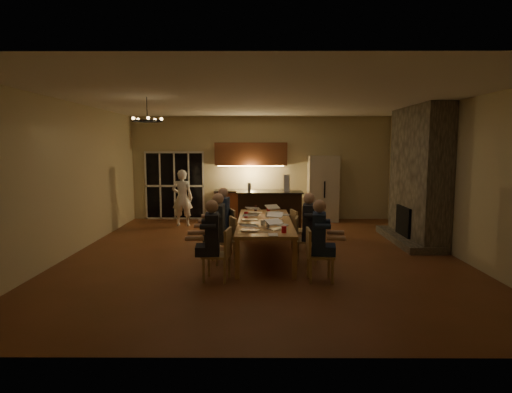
% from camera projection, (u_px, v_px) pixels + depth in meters
% --- Properties ---
extents(floor, '(9.00, 9.00, 0.00)m').
position_uv_depth(floor, '(262.00, 254.00, 9.06)').
color(floor, brown).
rests_on(floor, ground).
extents(back_wall, '(8.00, 0.04, 3.20)m').
position_uv_depth(back_wall, '(261.00, 168.00, 13.37)').
color(back_wall, '#C1B688').
rests_on(back_wall, ground).
extents(left_wall, '(0.04, 9.00, 3.20)m').
position_uv_depth(left_wall, '(69.00, 179.00, 8.90)').
color(left_wall, '#C1B688').
rests_on(left_wall, ground).
extents(right_wall, '(0.04, 9.00, 3.20)m').
position_uv_depth(right_wall, '(456.00, 179.00, 8.86)').
color(right_wall, '#C1B688').
rests_on(right_wall, ground).
extents(ceiling, '(8.00, 9.00, 0.04)m').
position_uv_depth(ceiling, '(262.00, 100.00, 8.69)').
color(ceiling, white).
rests_on(ceiling, back_wall).
extents(french_doors, '(1.86, 0.08, 2.10)m').
position_uv_depth(french_doors, '(175.00, 186.00, 13.40)').
color(french_doors, black).
rests_on(french_doors, ground).
extents(fireplace, '(0.58, 2.50, 3.20)m').
position_uv_depth(fireplace, '(419.00, 175.00, 10.05)').
color(fireplace, '#686152').
rests_on(fireplace, ground).
extents(kitchenette, '(2.24, 0.68, 2.40)m').
position_uv_depth(kitchenette, '(251.00, 182.00, 13.10)').
color(kitchenette, brown).
rests_on(kitchenette, ground).
extents(refrigerator, '(0.90, 0.68, 2.00)m').
position_uv_depth(refrigerator, '(323.00, 189.00, 13.06)').
color(refrigerator, beige).
rests_on(refrigerator, ground).
extents(dining_table, '(1.10, 3.19, 0.75)m').
position_uv_depth(dining_table, '(265.00, 239.00, 8.84)').
color(dining_table, '#BA784A').
rests_on(dining_table, ground).
extents(bar_island, '(1.77, 0.70, 1.08)m').
position_uv_depth(bar_island, '(270.00, 212.00, 11.45)').
color(bar_island, black).
rests_on(bar_island, ground).
extents(chair_left_near, '(0.50, 0.50, 0.89)m').
position_uv_depth(chair_left_near, '(216.00, 254.00, 7.25)').
color(chair_left_near, tan).
rests_on(chair_left_near, ground).
extents(chair_left_mid, '(0.56, 0.56, 0.89)m').
position_uv_depth(chair_left_mid, '(223.00, 240.00, 8.34)').
color(chair_left_mid, tan).
rests_on(chair_left_mid, ground).
extents(chair_left_far, '(0.56, 0.56, 0.89)m').
position_uv_depth(chair_left_far, '(223.00, 230.00, 9.42)').
color(chair_left_far, tan).
rests_on(chair_left_far, ground).
extents(chair_right_near, '(0.44, 0.44, 0.89)m').
position_uv_depth(chair_right_near, '(320.00, 255.00, 7.21)').
color(chair_right_near, tan).
rests_on(chair_right_near, ground).
extents(chair_right_mid, '(0.51, 0.51, 0.89)m').
position_uv_depth(chair_right_mid, '(307.00, 240.00, 8.38)').
color(chair_right_mid, tan).
rests_on(chair_right_mid, ground).
extents(chair_right_far, '(0.53, 0.53, 0.89)m').
position_uv_depth(chair_right_far, '(302.00, 230.00, 9.39)').
color(chair_right_far, tan).
rests_on(chair_right_far, ground).
extents(person_left_near, '(0.64, 0.64, 1.38)m').
position_uv_depth(person_left_near, '(212.00, 241.00, 7.20)').
color(person_left_near, '#23242D').
rests_on(person_left_near, ground).
extents(person_right_near, '(0.68, 0.68, 1.38)m').
position_uv_depth(person_right_near, '(319.00, 240.00, 7.24)').
color(person_right_near, '#1E314C').
rests_on(person_right_near, ground).
extents(person_left_mid, '(0.62, 0.62, 1.38)m').
position_uv_depth(person_left_mid, '(218.00, 228.00, 8.28)').
color(person_left_mid, '#32373B').
rests_on(person_left_mid, ground).
extents(person_right_mid, '(0.68, 0.68, 1.38)m').
position_uv_depth(person_right_mid, '(308.00, 228.00, 8.33)').
color(person_right_mid, '#23242D').
rests_on(person_right_mid, ground).
extents(person_left_far, '(0.66, 0.66, 1.38)m').
position_uv_depth(person_left_far, '(223.00, 219.00, 9.42)').
color(person_left_far, '#1E314C').
rests_on(person_left_far, ground).
extents(standing_person, '(0.61, 0.42, 1.63)m').
position_uv_depth(standing_person, '(182.00, 198.00, 12.25)').
color(standing_person, white).
rests_on(standing_person, ground).
extents(chandelier, '(0.57, 0.57, 0.03)m').
position_uv_depth(chandelier, '(147.00, 121.00, 8.13)').
color(chandelier, black).
rests_on(chandelier, ceiling).
extents(laptop_a, '(0.38, 0.35, 0.23)m').
position_uv_depth(laptop_a, '(250.00, 225.00, 7.73)').
color(laptop_a, silver).
rests_on(laptop_a, dining_table).
extents(laptop_b, '(0.42, 0.40, 0.23)m').
position_uv_depth(laptop_b, '(277.00, 223.00, 7.88)').
color(laptop_b, silver).
rests_on(laptop_b, dining_table).
extents(laptop_c, '(0.37, 0.34, 0.23)m').
position_uv_depth(laptop_c, '(250.00, 215.00, 8.87)').
color(laptop_c, silver).
rests_on(laptop_c, dining_table).
extents(laptop_d, '(0.38, 0.35, 0.23)m').
position_uv_depth(laptop_d, '(274.00, 216.00, 8.72)').
color(laptop_d, silver).
rests_on(laptop_d, dining_table).
extents(laptop_e, '(0.39, 0.36, 0.23)m').
position_uv_depth(laptop_e, '(254.00, 208.00, 9.84)').
color(laptop_e, silver).
rests_on(laptop_e, dining_table).
extents(laptop_f, '(0.41, 0.39, 0.23)m').
position_uv_depth(laptop_f, '(275.00, 208.00, 9.87)').
color(laptop_f, silver).
rests_on(laptop_f, dining_table).
extents(mug_front, '(0.09, 0.09, 0.10)m').
position_uv_depth(mug_front, '(263.00, 223.00, 8.29)').
color(mug_front, white).
rests_on(mug_front, dining_table).
extents(mug_mid, '(0.07, 0.07, 0.10)m').
position_uv_depth(mug_mid, '(267.00, 214.00, 9.31)').
color(mug_mid, white).
rests_on(mug_mid, dining_table).
extents(mug_back, '(0.07, 0.07, 0.10)m').
position_uv_depth(mug_back, '(246.00, 213.00, 9.51)').
color(mug_back, white).
rests_on(mug_back, dining_table).
extents(redcup_near, '(0.09, 0.09, 0.12)m').
position_uv_depth(redcup_near, '(284.00, 229.00, 7.54)').
color(redcup_near, red).
rests_on(redcup_near, dining_table).
extents(redcup_mid, '(0.08, 0.08, 0.12)m').
position_uv_depth(redcup_mid, '(246.00, 215.00, 9.20)').
color(redcup_mid, red).
rests_on(redcup_mid, dining_table).
extents(redcup_far, '(0.09, 0.09, 0.12)m').
position_uv_depth(redcup_far, '(268.00, 208.00, 10.19)').
color(redcup_far, red).
rests_on(redcup_far, dining_table).
extents(can_silver, '(0.07, 0.07, 0.12)m').
position_uv_depth(can_silver, '(268.00, 224.00, 8.06)').
color(can_silver, '#B2B2B7').
rests_on(can_silver, dining_table).
extents(can_cola, '(0.07, 0.07, 0.12)m').
position_uv_depth(can_cola, '(256.00, 208.00, 10.18)').
color(can_cola, '#3F0F0C').
rests_on(can_cola, dining_table).
extents(plate_near, '(0.23, 0.23, 0.02)m').
position_uv_depth(plate_near, '(283.00, 225.00, 8.25)').
color(plate_near, white).
rests_on(plate_near, dining_table).
extents(plate_left, '(0.24, 0.24, 0.02)m').
position_uv_depth(plate_left, '(248.00, 229.00, 7.84)').
color(plate_left, white).
rests_on(plate_left, dining_table).
extents(plate_far, '(0.23, 0.23, 0.02)m').
position_uv_depth(plate_far, '(285.00, 215.00, 9.52)').
color(plate_far, white).
rests_on(plate_far, dining_table).
extents(notepad, '(0.17, 0.23, 0.01)m').
position_uv_depth(notepad, '(273.00, 235.00, 7.34)').
color(notepad, white).
rests_on(notepad, dining_table).
extents(bar_bottle, '(0.09, 0.09, 0.24)m').
position_uv_depth(bar_bottle, '(249.00, 187.00, 11.33)').
color(bar_bottle, '#99999E').
rests_on(bar_bottle, bar_island).
extents(bar_blender, '(0.17, 0.17, 0.44)m').
position_uv_depth(bar_blender, '(287.00, 183.00, 11.43)').
color(bar_blender, silver).
rests_on(bar_blender, bar_island).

